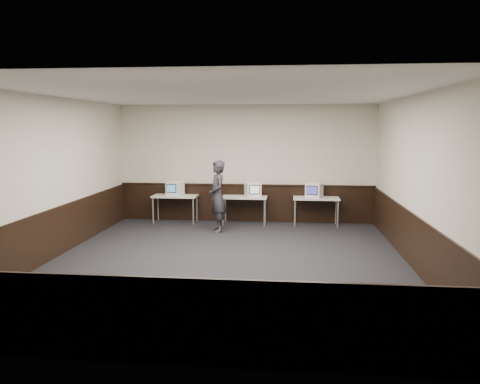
% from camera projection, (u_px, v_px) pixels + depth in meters
% --- Properties ---
extents(floor, '(8.00, 8.00, 0.00)m').
position_uv_depth(floor, '(227.00, 262.00, 9.07)').
color(floor, black).
rests_on(floor, ground).
extents(ceiling, '(8.00, 8.00, 0.00)m').
position_uv_depth(ceiling, '(227.00, 94.00, 8.62)').
color(ceiling, white).
rests_on(ceiling, back_wall).
extents(back_wall, '(7.00, 0.00, 7.00)m').
position_uv_depth(back_wall, '(246.00, 164.00, 12.79)').
color(back_wall, beige).
rests_on(back_wall, ground).
extents(front_wall, '(7.00, 0.00, 7.00)m').
position_uv_depth(front_wall, '(178.00, 223.00, 4.91)').
color(front_wall, beige).
rests_on(front_wall, ground).
extents(left_wall, '(0.00, 8.00, 8.00)m').
position_uv_depth(left_wall, '(51.00, 178.00, 9.20)').
color(left_wall, beige).
rests_on(left_wall, ground).
extents(right_wall, '(0.00, 8.00, 8.00)m').
position_uv_depth(right_wall, '(418.00, 182.00, 8.49)').
color(right_wall, beige).
rests_on(right_wall, ground).
extents(wainscot_back, '(6.98, 0.04, 1.00)m').
position_uv_depth(wainscot_back, '(246.00, 203.00, 12.92)').
color(wainscot_back, black).
rests_on(wainscot_back, back_wall).
extents(wainscot_front, '(6.98, 0.04, 1.00)m').
position_uv_depth(wainscot_front, '(180.00, 322.00, 5.08)').
color(wainscot_front, black).
rests_on(wainscot_front, front_wall).
extents(wainscot_left, '(0.04, 7.98, 1.00)m').
position_uv_depth(wainscot_left, '(55.00, 233.00, 9.35)').
color(wainscot_left, black).
rests_on(wainscot_left, left_wall).
extents(wainscot_right, '(0.04, 7.98, 1.00)m').
position_uv_depth(wainscot_right, '(414.00, 241.00, 8.65)').
color(wainscot_right, black).
rests_on(wainscot_right, right_wall).
extents(wainscot_rail, '(6.98, 0.06, 0.04)m').
position_uv_depth(wainscot_rail, '(246.00, 185.00, 12.83)').
color(wainscot_rail, black).
rests_on(wainscot_rail, wainscot_back).
extents(desk_left, '(1.20, 0.60, 0.75)m').
position_uv_depth(desk_left, '(175.00, 198.00, 12.71)').
color(desk_left, silver).
rests_on(desk_left, ground).
extents(desk_center, '(1.20, 0.60, 0.75)m').
position_uv_depth(desk_center, '(244.00, 199.00, 12.52)').
color(desk_center, silver).
rests_on(desk_center, ground).
extents(desk_right, '(1.20, 0.60, 0.75)m').
position_uv_depth(desk_right, '(316.00, 200.00, 12.33)').
color(desk_right, silver).
rests_on(desk_right, ground).
extents(emac_left, '(0.47, 0.49, 0.38)m').
position_uv_depth(emac_left, '(175.00, 188.00, 12.72)').
color(emac_left, white).
rests_on(emac_left, desk_left).
extents(emac_center, '(0.49, 0.50, 0.39)m').
position_uv_depth(emac_center, '(253.00, 189.00, 12.46)').
color(emac_center, white).
rests_on(emac_center, desk_center).
extents(emac_right, '(0.51, 0.52, 0.39)m').
position_uv_depth(emac_right, '(314.00, 190.00, 12.29)').
color(emac_right, white).
rests_on(emac_right, desk_right).
extents(person, '(0.63, 0.76, 1.78)m').
position_uv_depth(person, '(217.00, 196.00, 11.59)').
color(person, '#27272D').
rests_on(person, ground).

